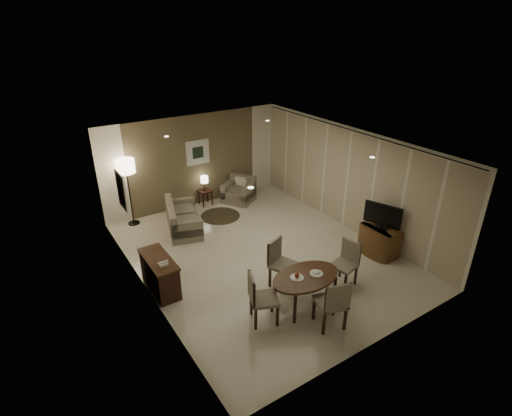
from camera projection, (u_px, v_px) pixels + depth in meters
room_shell at (251, 197)px, 9.31m from camera, size 5.50×7.00×2.70m
taupe_accent at (195, 161)px, 11.64m from camera, size 3.96×0.03×2.70m
curtain_wall at (347, 181)px, 10.33m from camera, size 0.08×6.70×2.58m
curtain_rod at (352, 130)px, 9.76m from camera, size 0.03×6.80×0.03m
art_back_frame at (198, 152)px, 11.56m from camera, size 0.72×0.03×0.72m
art_back_canvas at (198, 153)px, 11.55m from camera, size 0.34×0.01×0.34m
art_left_frame at (121, 191)px, 8.36m from camera, size 0.03×0.60×0.80m
art_left_canvas at (122, 191)px, 8.37m from camera, size 0.01×0.46×0.64m
downlight_nl at (251, 188)px, 6.38m from camera, size 0.10×0.10×0.01m
downlight_nr at (372, 157)px, 7.75m from camera, size 0.10×0.10×0.01m
downlight_fl at (166, 136)px, 9.10m from camera, size 0.10×0.10×0.01m
downlight_fr at (267, 121)px, 10.47m from camera, size 0.10×0.10×0.01m
console_desk at (160, 274)px, 8.20m from camera, size 0.48×1.20×0.75m
telephone at (163, 263)px, 7.79m from camera, size 0.20×0.14×0.09m
tv_cabinet at (379, 240)px, 9.48m from camera, size 0.48×0.90×0.70m
flat_tv at (383, 216)px, 9.18m from camera, size 0.36×0.85×0.60m
dining_table at (305, 290)px, 7.78m from camera, size 1.43×0.89×0.67m
chair_near at (330, 301)px, 7.18m from camera, size 0.63×0.63×1.05m
chair_far at (284, 265)px, 8.26m from camera, size 0.65×0.65×1.03m
chair_left at (264, 298)px, 7.29m from camera, size 0.63×0.63×1.01m
chair_right at (344, 265)px, 8.31m from camera, size 0.56×0.56×0.97m
plate_a at (297, 278)px, 7.58m from camera, size 0.26×0.26×0.02m
plate_b at (316, 273)px, 7.70m from camera, size 0.26×0.26×0.02m
fruit_apple at (297, 275)px, 7.56m from camera, size 0.09×0.09×0.09m
napkin at (316, 272)px, 7.69m from camera, size 0.12×0.08×0.03m
round_rug at (220, 216)px, 11.42m from camera, size 1.12×1.12×0.01m
sofa at (184, 217)px, 10.55m from camera, size 1.76×1.22×0.75m
armchair at (239, 190)px, 12.17m from camera, size 1.12×1.14×0.75m
side_table at (205, 197)px, 12.02m from camera, size 0.37×0.37×0.47m
table_lamp at (205, 183)px, 11.81m from camera, size 0.22×0.22×0.50m
floor_lamp at (129, 193)px, 10.61m from camera, size 0.47×0.47×1.85m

